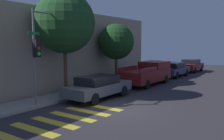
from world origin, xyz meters
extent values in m
plane|color=#2D2B30|center=(0.00, 0.00, 0.00)|extent=(60.00, 60.00, 0.00)
cube|color=gray|center=(0.00, 4.15, 0.07)|extent=(26.00, 1.91, 0.14)
cube|color=gray|center=(0.00, 8.51, 2.79)|extent=(26.00, 6.00, 5.58)
cube|color=gold|center=(-5.23, 0.80, 0.00)|extent=(0.45, 2.60, 0.00)
cube|color=gold|center=(-4.18, 0.80, 0.00)|extent=(0.45, 2.60, 0.00)
cube|color=gold|center=(-3.13, 0.80, 0.00)|extent=(0.45, 2.60, 0.00)
cube|color=gold|center=(-2.09, 0.80, 0.00)|extent=(0.45, 2.60, 0.00)
cube|color=gold|center=(-1.04, 0.80, 0.00)|extent=(0.45, 2.60, 0.00)
cube|color=gold|center=(0.01, 0.80, 0.00)|extent=(0.45, 2.60, 0.00)
cylinder|color=slate|center=(-2.00, 3.45, 2.51)|extent=(0.12, 0.12, 5.01)
cube|color=black|center=(-2.00, 3.24, 3.05)|extent=(0.30, 0.30, 0.90)
cylinder|color=#4C0C0C|center=(-2.00, 3.08, 3.32)|extent=(0.18, 0.02, 0.18)
cylinder|color=#593D0A|center=(-2.00, 3.08, 3.05)|extent=(0.18, 0.02, 0.18)
cylinder|color=#26E54C|center=(-2.00, 3.08, 2.78)|extent=(0.18, 0.02, 0.18)
cube|color=#19662D|center=(-2.00, 3.45, 3.79)|extent=(0.70, 0.02, 0.18)
cylinder|color=slate|center=(-1.10, 3.45, 4.86)|extent=(1.79, 0.08, 0.08)
sphere|color=#F9E5B2|center=(-0.21, 3.45, 4.76)|extent=(0.36, 0.36, 0.36)
cube|color=#4C5156|center=(1.51, 2.10, 0.61)|extent=(4.63, 1.80, 0.56)
cube|color=black|center=(1.40, 2.10, 1.14)|extent=(2.41, 1.58, 0.48)
cylinder|color=black|center=(2.95, 2.91, 0.33)|extent=(0.67, 0.22, 0.67)
cylinder|color=black|center=(2.95, 1.29, 0.33)|extent=(0.67, 0.22, 0.67)
cylinder|color=black|center=(0.08, 2.91, 0.33)|extent=(0.67, 0.22, 0.67)
cylinder|color=black|center=(0.08, 1.29, 0.33)|extent=(0.67, 0.22, 0.67)
cube|color=maroon|center=(7.59, 2.10, 0.79)|extent=(5.35, 2.01, 0.90)
cube|color=maroon|center=(9.06, 2.10, 1.51)|extent=(2.41, 1.85, 0.55)
cube|color=maroon|center=(6.25, 2.98, 1.38)|extent=(2.68, 0.08, 0.28)
cube|color=maroon|center=(6.25, 1.22, 1.38)|extent=(2.68, 0.08, 0.28)
cylinder|color=black|center=(9.25, 3.01, 0.33)|extent=(0.67, 0.22, 0.67)
cylinder|color=black|center=(9.25, 1.19, 0.33)|extent=(0.67, 0.22, 0.67)
cylinder|color=black|center=(5.93, 3.01, 0.33)|extent=(0.67, 0.22, 0.67)
cylinder|color=black|center=(5.93, 1.19, 0.33)|extent=(0.67, 0.22, 0.67)
cube|color=#2D3351|center=(13.59, 2.10, 0.62)|extent=(4.48, 1.71, 0.58)
cube|color=black|center=(13.48, 2.10, 1.16)|extent=(2.33, 1.51, 0.51)
cylinder|color=black|center=(14.98, 2.87, 0.33)|extent=(0.67, 0.22, 0.67)
cylinder|color=black|center=(14.98, 1.33, 0.33)|extent=(0.67, 0.22, 0.67)
cylinder|color=black|center=(12.20, 2.87, 0.33)|extent=(0.67, 0.22, 0.67)
cylinder|color=black|center=(12.20, 1.33, 0.33)|extent=(0.67, 0.22, 0.67)
cube|color=maroon|center=(18.90, 2.10, 0.65)|extent=(4.22, 1.77, 0.63)
cube|color=black|center=(18.80, 2.10, 1.21)|extent=(2.19, 1.56, 0.49)
cylinder|color=black|center=(20.21, 2.89, 0.33)|extent=(0.67, 0.22, 0.67)
cylinder|color=black|center=(20.21, 1.31, 0.33)|extent=(0.67, 0.22, 0.67)
cylinder|color=black|center=(17.60, 2.89, 0.33)|extent=(0.67, 0.22, 0.67)
cylinder|color=black|center=(17.60, 1.31, 0.33)|extent=(0.67, 0.22, 0.67)
cylinder|color=#4C3823|center=(0.81, 4.15, 1.57)|extent=(0.22, 0.22, 3.14)
sphere|color=#1E4721|center=(0.81, 4.15, 4.53)|extent=(3.72, 3.72, 3.72)
cylinder|color=#4C3823|center=(6.37, 4.15, 1.18)|extent=(0.20, 0.20, 2.36)
sphere|color=#193D19|center=(6.37, 4.15, 3.42)|extent=(2.83, 2.83, 2.83)
camera|label=1|loc=(-10.01, -6.98, 3.29)|focal=40.00mm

